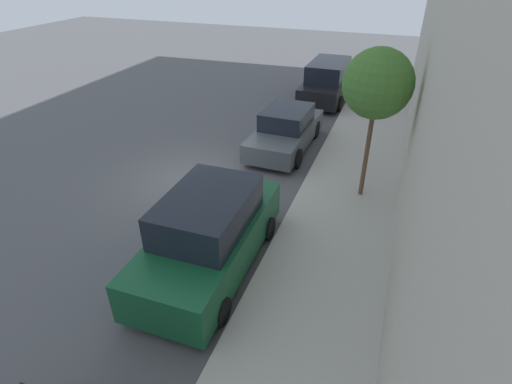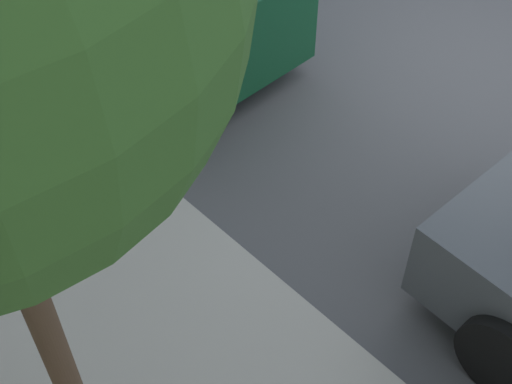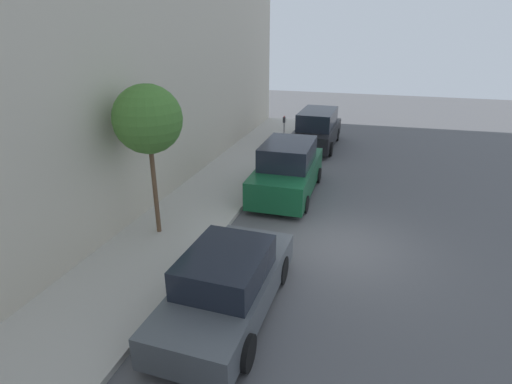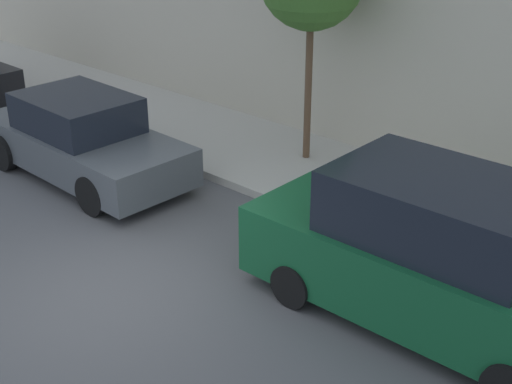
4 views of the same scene
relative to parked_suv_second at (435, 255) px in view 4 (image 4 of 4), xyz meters
The scene contains 4 objects.
ground_plane 4.31m from the parked_suv_second, 124.21° to the left, with size 60.00×60.00×0.00m, color #515154.
sidewalk 4.42m from the parked_suv_second, 53.38° to the left, with size 2.91×32.00×0.15m.
parked_suv_second is the anchor object (origin of this frame).
parked_sedan_third 7.06m from the parked_suv_second, 92.01° to the left, with size 1.92×4.55×1.54m.
Camera 4 is at (-4.77, -6.96, 5.40)m, focal length 50.00 mm.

